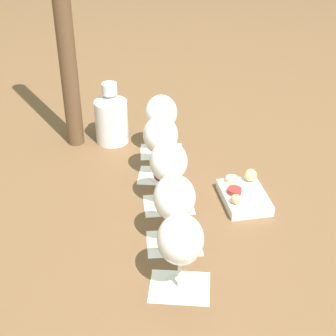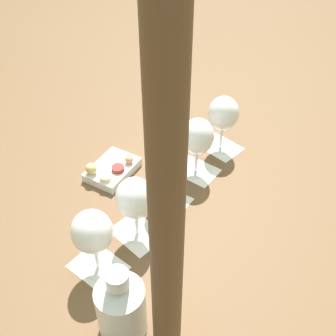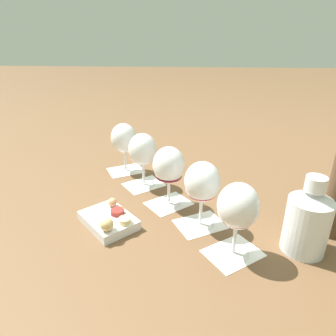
{
  "view_description": "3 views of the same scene",
  "coord_description": "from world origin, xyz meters",
  "px_view_note": "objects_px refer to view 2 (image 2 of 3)",
  "views": [
    {
      "loc": [
        0.55,
        -0.84,
        0.73
      ],
      "look_at": [
        0.0,
        -0.0,
        0.11
      ],
      "focal_mm": 55.0,
      "sensor_mm": 36.0,
      "label": 1
    },
    {
      "loc": [
        -0.74,
        0.21,
        0.79
      ],
      "look_at": [
        0.0,
        -0.0,
        0.11
      ],
      "focal_mm": 45.0,
      "sensor_mm": 36.0,
      "label": 2
    },
    {
      "loc": [
        -0.05,
        0.75,
        0.44
      ],
      "look_at": [
        0.0,
        -0.0,
        0.11
      ],
      "focal_mm": 32.0,
      "sensor_mm": 36.0,
      "label": 3
    }
  ],
  "objects_px": {
    "wine_glass_2": "(166,168)",
    "wine_glass_4": "(223,116)",
    "ceramic_vase": "(121,306)",
    "snack_dish": "(112,169)",
    "wine_glass_0": "(92,234)",
    "wine_glass_3": "(198,139)",
    "wine_glass_1": "(135,201)",
    "umbrella_pole": "(167,227)"
  },
  "relations": [
    {
      "from": "wine_glass_2",
      "to": "snack_dish",
      "type": "xyz_separation_m",
      "value": [
        0.14,
        0.12,
        -0.1
      ]
    },
    {
      "from": "wine_glass_0",
      "to": "wine_glass_3",
      "type": "height_order",
      "value": "same"
    },
    {
      "from": "wine_glass_2",
      "to": "wine_glass_4",
      "type": "relative_size",
      "value": 1.0
    },
    {
      "from": "wine_glass_1",
      "to": "wine_glass_3",
      "type": "height_order",
      "value": "same"
    },
    {
      "from": "wine_glass_0",
      "to": "wine_glass_2",
      "type": "bearing_deg",
      "value": -52.31
    },
    {
      "from": "wine_glass_4",
      "to": "snack_dish",
      "type": "relative_size",
      "value": 0.97
    },
    {
      "from": "wine_glass_1",
      "to": "wine_glass_2",
      "type": "bearing_deg",
      "value": -48.11
    },
    {
      "from": "wine_glass_3",
      "to": "snack_dish",
      "type": "bearing_deg",
      "value": 76.75
    },
    {
      "from": "wine_glass_2",
      "to": "ceramic_vase",
      "type": "height_order",
      "value": "ceramic_vase"
    },
    {
      "from": "snack_dish",
      "to": "wine_glass_4",
      "type": "bearing_deg",
      "value": -85.39
    },
    {
      "from": "wine_glass_3",
      "to": "wine_glass_4",
      "type": "distance_m",
      "value": 0.13
    },
    {
      "from": "ceramic_vase",
      "to": "umbrella_pole",
      "type": "height_order",
      "value": "umbrella_pole"
    },
    {
      "from": "wine_glass_3",
      "to": "ceramic_vase",
      "type": "height_order",
      "value": "ceramic_vase"
    },
    {
      "from": "wine_glass_3",
      "to": "snack_dish",
      "type": "relative_size",
      "value": 0.97
    },
    {
      "from": "wine_glass_1",
      "to": "umbrella_pole",
      "type": "bearing_deg",
      "value": 177.22
    },
    {
      "from": "wine_glass_2",
      "to": "wine_glass_0",
      "type": "bearing_deg",
      "value": 127.69
    },
    {
      "from": "wine_glass_1",
      "to": "ceramic_vase",
      "type": "relative_size",
      "value": 0.94
    },
    {
      "from": "wine_glass_1",
      "to": "ceramic_vase",
      "type": "xyz_separation_m",
      "value": [
        -0.23,
        0.08,
        -0.04
      ]
    },
    {
      "from": "wine_glass_3",
      "to": "snack_dish",
      "type": "height_order",
      "value": "wine_glass_3"
    },
    {
      "from": "wine_glass_2",
      "to": "ceramic_vase",
      "type": "bearing_deg",
      "value": 150.48
    },
    {
      "from": "wine_glass_2",
      "to": "wine_glass_3",
      "type": "relative_size",
      "value": 1.0
    },
    {
      "from": "wine_glass_0",
      "to": "wine_glass_4",
      "type": "distance_m",
      "value": 0.53
    },
    {
      "from": "wine_glass_1",
      "to": "ceramic_vase",
      "type": "bearing_deg",
      "value": 160.43
    },
    {
      "from": "wine_glass_1",
      "to": "ceramic_vase",
      "type": "height_order",
      "value": "ceramic_vase"
    },
    {
      "from": "wine_glass_2",
      "to": "snack_dish",
      "type": "distance_m",
      "value": 0.21
    },
    {
      "from": "wine_glass_4",
      "to": "ceramic_vase",
      "type": "height_order",
      "value": "ceramic_vase"
    },
    {
      "from": "wine_glass_1",
      "to": "wine_glass_3",
      "type": "xyz_separation_m",
      "value": [
        0.18,
        -0.21,
        0.0
      ]
    },
    {
      "from": "wine_glass_0",
      "to": "wine_glass_4",
      "type": "xyz_separation_m",
      "value": [
        0.33,
        -0.42,
        0.0
      ]
    },
    {
      "from": "wine_glass_0",
      "to": "umbrella_pole",
      "type": "height_order",
      "value": "umbrella_pole"
    },
    {
      "from": "wine_glass_3",
      "to": "umbrella_pole",
      "type": "xyz_separation_m",
      "value": [
        -0.48,
        0.22,
        0.26
      ]
    },
    {
      "from": "wine_glass_2",
      "to": "wine_glass_4",
      "type": "bearing_deg",
      "value": -52.06
    },
    {
      "from": "wine_glass_0",
      "to": "wine_glass_2",
      "type": "height_order",
      "value": "same"
    },
    {
      "from": "wine_glass_0",
      "to": "wine_glass_3",
      "type": "xyz_separation_m",
      "value": [
        0.25,
        -0.31,
        0.0
      ]
    },
    {
      "from": "snack_dish",
      "to": "wine_glass_3",
      "type": "bearing_deg",
      "value": -103.25
    },
    {
      "from": "umbrella_pole",
      "to": "snack_dish",
      "type": "bearing_deg",
      "value": 0.49
    },
    {
      "from": "wine_glass_2",
      "to": "ceramic_vase",
      "type": "relative_size",
      "value": 0.94
    },
    {
      "from": "ceramic_vase",
      "to": "snack_dish",
      "type": "relative_size",
      "value": 1.04
    },
    {
      "from": "wine_glass_0",
      "to": "wine_glass_2",
      "type": "xyz_separation_m",
      "value": [
        0.16,
        -0.2,
        0.0
      ]
    },
    {
      "from": "wine_glass_3",
      "to": "umbrella_pole",
      "type": "height_order",
      "value": "umbrella_pole"
    },
    {
      "from": "wine_glass_2",
      "to": "umbrella_pole",
      "type": "distance_m",
      "value": 0.49
    },
    {
      "from": "wine_glass_0",
      "to": "wine_glass_3",
      "type": "distance_m",
      "value": 0.4
    },
    {
      "from": "ceramic_vase",
      "to": "wine_glass_1",
      "type": "bearing_deg",
      "value": -19.57
    }
  ]
}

